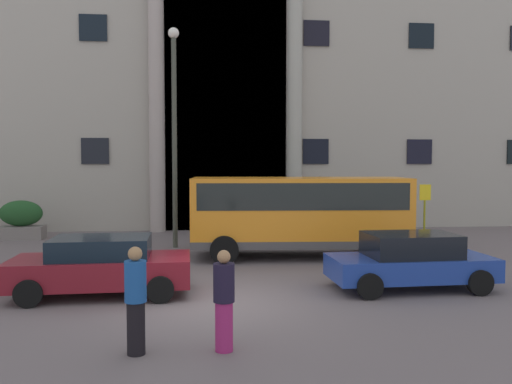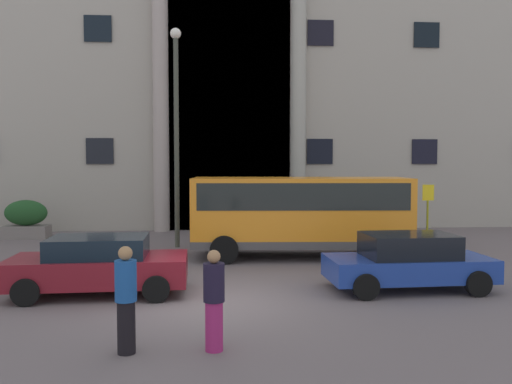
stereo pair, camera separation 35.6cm
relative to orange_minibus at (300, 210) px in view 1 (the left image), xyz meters
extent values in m
cube|color=#65595A|center=(-3.01, -5.50, -1.67)|extent=(80.00, 64.00, 0.12)
cube|color=#A29A8F|center=(-3.01, 12.00, 6.84)|extent=(38.59, 9.00, 16.89)
cube|color=black|center=(-2.14, 7.56, 4.17)|extent=(5.70, 0.12, 11.56)
cylinder|color=#A69791|center=(-5.34, 7.25, 4.17)|extent=(0.71, 0.71, 11.56)
cylinder|color=#A19D93|center=(1.07, 7.25, 4.17)|extent=(0.71, 0.71, 11.56)
cube|color=black|center=(-8.15, 7.46, 2.11)|extent=(1.24, 0.08, 1.20)
cube|color=black|center=(2.14, 7.46, 2.11)|extent=(1.24, 0.08, 1.20)
cube|color=black|center=(7.29, 7.46, 2.11)|extent=(1.24, 0.08, 1.20)
cube|color=black|center=(-8.15, 7.46, 7.68)|extent=(1.24, 0.08, 1.20)
cube|color=black|center=(2.14, 7.46, 7.68)|extent=(1.24, 0.08, 1.20)
cube|color=black|center=(7.29, 7.46, 7.68)|extent=(1.24, 0.08, 1.20)
cube|color=orange|center=(-0.01, 0.00, -0.04)|extent=(7.26, 2.79, 2.23)
cube|color=black|center=(-0.01, 0.00, 0.50)|extent=(6.83, 2.80, 0.86)
cube|color=black|center=(3.48, -0.21, 0.32)|extent=(0.18, 1.98, 1.07)
cube|color=#4C494A|center=(-0.01, 0.00, -1.04)|extent=(7.26, 2.83, 0.24)
cylinder|color=black|center=(2.55, 1.02, -1.16)|extent=(0.92, 0.33, 0.90)
cylinder|color=black|center=(2.41, -1.33, -1.16)|extent=(0.92, 0.33, 0.90)
cylinder|color=black|center=(-2.43, 1.33, -1.16)|extent=(0.92, 0.33, 0.90)
cylinder|color=black|center=(-2.57, -1.02, -1.16)|extent=(0.92, 0.33, 0.90)
cylinder|color=#96991B|center=(5.17, 1.89, -0.46)|extent=(0.08, 0.08, 2.30)
cube|color=yellow|center=(5.17, 1.86, 0.45)|extent=(0.44, 0.03, 0.60)
cube|color=gray|center=(-0.49, 4.72, -1.33)|extent=(1.64, 0.97, 0.55)
ellipsoid|color=#16512B|center=(-0.49, 4.72, -0.60)|extent=(1.57, 0.87, 0.92)
cube|color=slate|center=(-10.78, 5.31, -1.34)|extent=(1.83, 0.91, 0.54)
ellipsoid|color=#1E4720|center=(-10.78, 5.31, -0.53)|extent=(1.76, 0.82, 1.08)
cube|color=maroon|center=(-5.64, -4.60, -1.01)|extent=(4.24, 1.93, 0.65)
cube|color=black|center=(-5.64, -4.60, -0.45)|extent=(2.31, 1.66, 0.49)
cylinder|color=black|center=(-4.24, -3.65, -1.30)|extent=(0.63, 0.22, 0.62)
cylinder|color=black|center=(-4.19, -5.45, -1.30)|extent=(0.63, 0.22, 0.62)
cylinder|color=black|center=(-7.09, -3.74, -1.30)|extent=(0.63, 0.22, 0.62)
cylinder|color=black|center=(-7.03, -5.54, -1.30)|extent=(0.63, 0.22, 0.62)
cube|color=#1E3C97|center=(1.96, -4.72, -1.06)|extent=(4.10, 1.87, 0.56)
cube|color=black|center=(1.96, -4.72, -0.49)|extent=(2.24, 1.59, 0.57)
cylinder|color=black|center=(3.30, -3.81, -1.30)|extent=(0.63, 0.22, 0.62)
cylinder|color=black|center=(3.36, -5.52, -1.30)|extent=(0.63, 0.22, 0.62)
cylinder|color=black|center=(0.55, -3.92, -1.30)|extent=(0.63, 0.22, 0.62)
cylinder|color=black|center=(0.62, -5.63, -1.30)|extent=(0.63, 0.22, 0.62)
cylinder|color=black|center=(-6.20, -2.71, -1.31)|extent=(0.61, 0.25, 0.60)
cylinder|color=black|center=(-7.50, -2.36, -1.31)|extent=(0.61, 0.27, 0.60)
cube|color=#2D3E9C|center=(-6.85, -2.54, -1.03)|extent=(0.89, 0.45, 0.32)
cube|color=black|center=(-7.02, -2.49, -0.85)|extent=(0.55, 0.33, 0.12)
cylinder|color=#A5A5A8|center=(-6.30, -2.68, -0.73)|extent=(0.17, 0.54, 0.03)
cylinder|color=black|center=(-4.32, -8.65, -1.17)|extent=(0.30, 0.30, 0.88)
cylinder|color=#194A92|center=(-4.32, -8.65, -0.39)|extent=(0.36, 0.36, 0.68)
sphere|color=#9E734A|center=(-4.32, -8.65, 0.07)|extent=(0.24, 0.24, 0.24)
cylinder|color=#9D2362|center=(-2.87, -8.64, -1.19)|extent=(0.30, 0.30, 0.84)
cylinder|color=black|center=(-2.87, -8.64, -0.44)|extent=(0.36, 0.36, 0.65)
sphere|color=#A2744C|center=(-2.87, -8.64, 0.00)|extent=(0.22, 0.22, 0.22)
cylinder|color=#3C3F34|center=(-4.27, 2.45, 2.27)|extent=(0.18, 0.18, 7.75)
sphere|color=white|center=(-4.27, 2.45, 6.33)|extent=(0.40, 0.40, 0.40)
camera|label=1|loc=(-3.20, -17.36, 1.56)|focal=36.97mm
camera|label=2|loc=(-2.84, -17.39, 1.56)|focal=36.97mm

